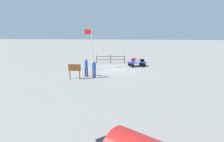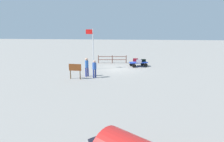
% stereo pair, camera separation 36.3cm
% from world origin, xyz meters
% --- Properties ---
extents(ground_plane, '(120.00, 120.00, 0.00)m').
position_xyz_m(ground_plane, '(0.00, 0.00, 0.00)').
color(ground_plane, gray).
extents(luggage_cart, '(2.33, 1.71, 0.57)m').
position_xyz_m(luggage_cart, '(-2.51, -1.59, 0.42)').
color(luggage_cart, blue).
rests_on(luggage_cart, ground).
extents(suitcase_dark, '(0.58, 0.48, 0.32)m').
position_xyz_m(suitcase_dark, '(-2.55, -1.39, 0.73)').
color(suitcase_dark, maroon).
rests_on(suitcase_dark, luggage_cart).
extents(suitcase_grey, '(0.63, 0.51, 0.36)m').
position_xyz_m(suitcase_grey, '(-2.17, -2.09, 0.74)').
color(suitcase_grey, maroon).
rests_on(suitcase_grey, luggage_cart).
extents(suitcase_olive, '(0.68, 0.46, 0.35)m').
position_xyz_m(suitcase_olive, '(-2.59, -1.13, 0.74)').
color(suitcase_olive, gray).
rests_on(suitcase_olive, luggage_cart).
extents(suitcase_maroon, '(0.63, 0.43, 0.31)m').
position_xyz_m(suitcase_maroon, '(-3.12, -1.89, 0.72)').
color(suitcase_maroon, black).
rests_on(suitcase_maroon, luggage_cart).
extents(worker_lead, '(0.45, 0.45, 1.82)m').
position_xyz_m(worker_lead, '(2.54, 3.81, 1.06)').
color(worker_lead, navy).
rests_on(worker_lead, ground).
extents(worker_trailing, '(0.53, 0.53, 1.68)m').
position_xyz_m(worker_trailing, '(1.69, 4.27, 1.00)').
color(worker_trailing, navy).
rests_on(worker_trailing, ground).
extents(flagpole, '(0.85, 0.11, 4.56)m').
position_xyz_m(flagpole, '(2.68, 0.52, 2.66)').
color(flagpole, silver).
rests_on(flagpole, ground).
extents(signboard, '(1.16, 0.13, 1.41)m').
position_xyz_m(signboard, '(3.36, 4.90, 0.97)').
color(signboard, '#4C3319').
rests_on(signboard, ground).
extents(wooden_fence, '(3.84, 0.49, 1.05)m').
position_xyz_m(wooden_fence, '(0.92, -3.60, 0.61)').
color(wooden_fence, brown).
rests_on(wooden_fence, ground).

